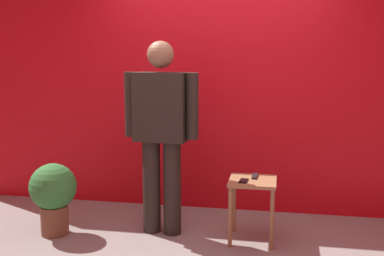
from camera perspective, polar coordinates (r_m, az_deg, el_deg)
name	(u,v)px	position (r m, az deg, el deg)	size (l,w,h in m)	color
back_wall_red	(217,90)	(5.11, 3.03, 4.56)	(5.92, 0.12, 2.61)	red
standing_person	(161,128)	(4.40, -3.74, 0.00)	(0.72, 0.28, 1.82)	black
side_table	(252,192)	(4.36, 7.32, -7.65)	(0.42, 0.42, 0.58)	olive
cell_phone	(244,181)	(4.25, 6.25, -6.37)	(0.07, 0.14, 0.01)	black
tv_remote	(255,176)	(4.40, 7.60, -5.79)	(0.04, 0.17, 0.02)	black
potted_plant	(53,193)	(4.67, -16.42, -7.52)	(0.44, 0.44, 0.69)	brown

